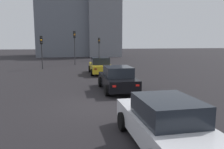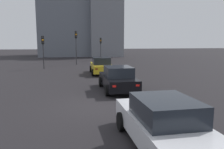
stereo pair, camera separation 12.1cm
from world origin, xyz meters
name	(u,v)px [view 1 (the left image)]	position (x,y,z in m)	size (l,w,h in m)	color
ground_plane	(94,107)	(0.00, 0.00, -0.10)	(160.00, 160.00, 0.20)	black
car_yellow_left_lead	(100,66)	(10.42, -1.75, 0.76)	(4.36, 2.05, 1.58)	gold
car_black_left_second	(118,79)	(3.02, -1.83, 0.74)	(4.32, 2.03, 1.53)	black
car_white_left_third	(165,123)	(-4.66, -1.54, 0.73)	(4.51, 2.04, 1.50)	silver
traffic_light_near_left	(99,44)	(25.43, -3.69, 2.62)	(0.32, 0.28, 3.63)	#2D2D30
traffic_light_near_right	(41,45)	(15.25, 4.05, 2.63)	(0.32, 0.29, 3.65)	#2D2D30
traffic_light_far_left	(75,41)	(19.39, 0.34, 3.14)	(0.33, 0.30, 4.38)	#2D2D30
building_facade_left	(102,21)	(37.77, -6.00, 7.44)	(10.83, 6.37, 14.88)	slate
building_facade_center	(64,23)	(38.97, 2.00, 6.81)	(10.56, 10.56, 13.62)	slate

